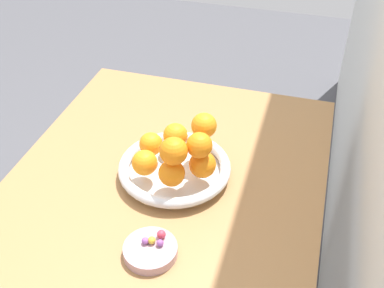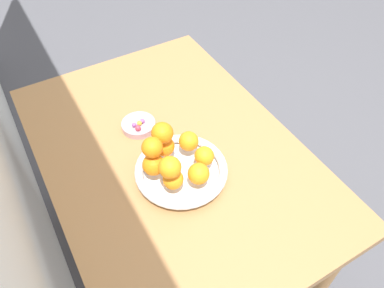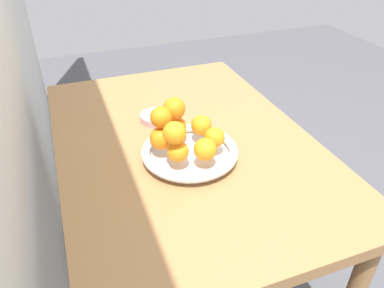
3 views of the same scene
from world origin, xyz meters
name	(u,v)px [view 3 (image 3 of 3)]	position (x,y,z in m)	size (l,w,h in m)	color
ground_plane	(186,287)	(0.00, 0.00, 0.00)	(6.00, 6.00, 0.00)	#4C4C51
dining_table	(184,162)	(0.00, 0.00, 0.65)	(1.10, 0.76, 0.74)	#9E7042
fruit_bowl	(190,152)	(-0.11, 0.02, 0.76)	(0.27, 0.27, 0.04)	silver
candy_dish	(157,117)	(0.14, 0.04, 0.75)	(0.11, 0.11, 0.02)	#B28C99
orange_0	(176,127)	(-0.03, 0.04, 0.81)	(0.06, 0.06, 0.06)	orange
orange_1	(161,139)	(-0.08, 0.09, 0.81)	(0.06, 0.06, 0.06)	orange
orange_2	(178,151)	(-0.15, 0.07, 0.81)	(0.06, 0.06, 0.06)	orange
orange_3	(204,150)	(-0.17, 0.00, 0.81)	(0.06, 0.06, 0.06)	orange
orange_4	(214,137)	(-0.12, -0.05, 0.81)	(0.06, 0.06, 0.06)	orange
orange_5	(201,125)	(-0.05, -0.04, 0.81)	(0.06, 0.06, 0.06)	orange
orange_6	(174,109)	(-0.04, 0.04, 0.87)	(0.06, 0.06, 0.06)	orange
orange_7	(175,133)	(-0.16, 0.08, 0.87)	(0.06, 0.06, 0.06)	orange
orange_8	(161,117)	(-0.07, 0.09, 0.87)	(0.06, 0.06, 0.06)	orange
candy_ball_0	(161,113)	(0.13, 0.03, 0.77)	(0.01, 0.01, 0.01)	#8C4C99
candy_ball_1	(155,117)	(0.11, 0.06, 0.77)	(0.02, 0.02, 0.02)	#C6384C
candy_ball_2	(152,115)	(0.13, 0.06, 0.77)	(0.01, 0.01, 0.01)	#8C4C99
candy_ball_3	(158,114)	(0.13, 0.04, 0.77)	(0.02, 0.02, 0.02)	gold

